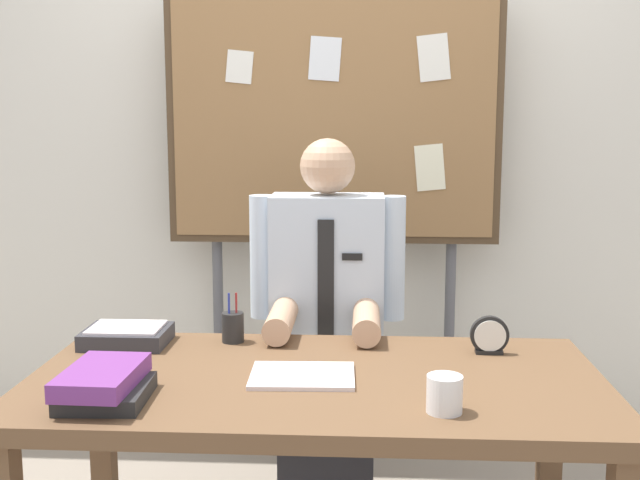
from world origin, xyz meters
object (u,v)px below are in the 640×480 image
object	(u,v)px
person	(327,343)
paper_tray	(127,335)
desk_clock	(489,337)
book_stack	(104,384)
desk	(316,405)
open_notebook	(302,376)
bulletin_board	(333,127)
coffee_mug	(445,394)
pen_holder	(233,327)

from	to	relation	value
person	paper_tray	world-z (taller)	person
desk_clock	paper_tray	distance (m)	1.13
book_stack	paper_tray	xyz separation A→B (m)	(-0.10, 0.50, -0.02)
desk	person	xyz separation A→B (m)	(0.00, 0.65, -0.01)
open_notebook	paper_tray	world-z (taller)	paper_tray
open_notebook	desk	bearing A→B (deg)	29.08
bulletin_board	book_stack	distance (m)	1.59
desk	bulletin_board	distance (m)	1.37
desk	paper_tray	size ratio (longest dim) A/B	6.12
open_notebook	coffee_mug	size ratio (longest dim) A/B	3.11
person	bulletin_board	bearing A→B (deg)	89.96
desk	desk_clock	world-z (taller)	desk_clock
coffee_mug	pen_holder	distance (m)	0.83
desk	paper_tray	bearing A→B (deg)	156.28
desk	open_notebook	xyz separation A→B (m)	(-0.04, -0.02, 0.09)
desk	desk_clock	xyz separation A→B (m)	(0.51, 0.23, 0.14)
desk	bulletin_board	bearing A→B (deg)	89.98
desk_clock	paper_tray	world-z (taller)	desk_clock
book_stack	pen_holder	distance (m)	0.59
desk	book_stack	size ratio (longest dim) A/B	5.64
open_notebook	paper_tray	bearing A→B (deg)	153.38
book_stack	pen_holder	bearing A→B (deg)	66.54
coffee_mug	pen_holder	size ratio (longest dim) A/B	0.57
open_notebook	desk_clock	bearing A→B (deg)	24.93
person	pen_holder	world-z (taller)	person
person	open_notebook	world-z (taller)	person
coffee_mug	book_stack	bearing A→B (deg)	178.31
person	paper_tray	distance (m)	0.73
open_notebook	coffee_mug	world-z (taller)	coffee_mug
book_stack	paper_tray	world-z (taller)	book_stack
person	paper_tray	xyz separation A→B (m)	(-0.62, -0.38, 0.12)
open_notebook	coffee_mug	bearing A→B (deg)	-32.46
book_stack	paper_tray	bearing A→B (deg)	100.89
bulletin_board	paper_tray	bearing A→B (deg)	-125.23
book_stack	open_notebook	distance (m)	0.53
open_notebook	book_stack	bearing A→B (deg)	-156.92
person	pen_holder	size ratio (longest dim) A/B	8.53
book_stack	desk_clock	xyz separation A→B (m)	(1.03, 0.46, 0.01)
book_stack	pen_holder	size ratio (longest dim) A/B	1.76
book_stack	desk_clock	distance (m)	1.13
desk_clock	coffee_mug	distance (m)	0.52
bulletin_board	desk_clock	bearing A→B (deg)	-60.64
desk_clock	pen_holder	distance (m)	0.80
person	open_notebook	bearing A→B (deg)	-93.09
open_notebook	pen_holder	distance (m)	0.42
person	desk_clock	bearing A→B (deg)	-38.89
person	desk_clock	size ratio (longest dim) A/B	11.76
paper_tray	desk_clock	bearing A→B (deg)	-1.83
desk	book_stack	distance (m)	0.58
paper_tray	open_notebook	bearing A→B (deg)	-26.62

